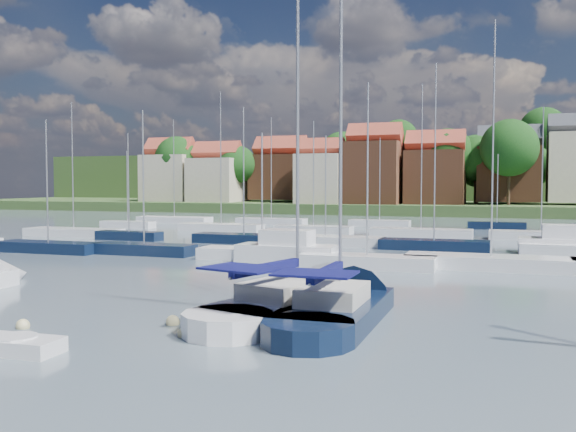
% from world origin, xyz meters
% --- Properties ---
extents(ground, '(260.00, 260.00, 0.00)m').
position_xyz_m(ground, '(0.00, 40.00, 0.00)').
color(ground, '#495B64').
rests_on(ground, ground).
extents(sailboat_centre, '(6.56, 13.17, 17.24)m').
position_xyz_m(sailboat_centre, '(1.22, 4.48, 0.35)').
color(sailboat_centre, silver).
rests_on(sailboat_centre, ground).
extents(sailboat_navy, '(3.35, 12.36, 17.05)m').
position_xyz_m(sailboat_navy, '(2.87, 4.03, 0.35)').
color(sailboat_navy, black).
rests_on(sailboat_navy, ground).
extents(tender, '(3.04, 1.49, 0.65)m').
position_xyz_m(tender, '(-5.79, -5.46, 0.25)').
color(tender, silver).
rests_on(tender, ground).
extents(buoy_b, '(0.52, 0.52, 0.52)m').
position_xyz_m(buoy_b, '(-8.08, -2.56, 0.00)').
color(buoy_b, beige).
rests_on(buoy_b, ground).
extents(buoy_c, '(0.54, 0.54, 0.54)m').
position_xyz_m(buoy_c, '(-3.03, -0.12, 0.00)').
color(buoy_c, beige).
rests_on(buoy_c, ground).
extents(buoy_d, '(0.51, 0.51, 0.51)m').
position_xyz_m(buoy_d, '(-1.65, -1.74, 0.00)').
color(buoy_d, beige).
rests_on(buoy_d, ground).
extents(buoy_e, '(0.42, 0.42, 0.42)m').
position_xyz_m(buoy_e, '(3.87, 6.81, 0.00)').
color(buoy_e, beige).
rests_on(buoy_e, ground).
extents(marina_field, '(79.62, 41.41, 15.93)m').
position_xyz_m(marina_field, '(1.91, 35.15, 0.43)').
color(marina_field, silver).
rests_on(marina_field, ground).
extents(far_shore_town, '(212.46, 90.00, 22.27)m').
position_xyz_m(far_shore_town, '(2.23, 132.67, 4.61)').
color(far_shore_town, '#3F552A').
rests_on(far_shore_town, ground).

